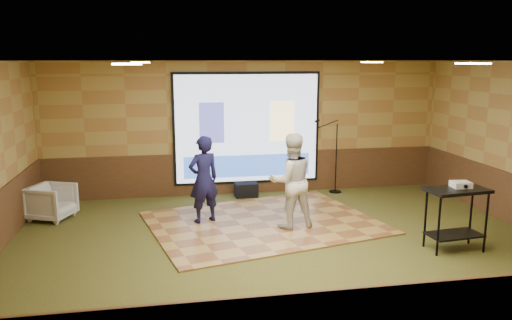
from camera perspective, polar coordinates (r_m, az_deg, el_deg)
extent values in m
plane|color=#2F3D1C|center=(8.31, 2.87, -9.92)|extent=(9.00, 9.00, 0.00)
cube|color=#AA8F47|center=(11.28, -1.06, 3.66)|extent=(9.00, 0.04, 3.00)
cube|color=#AA8F47|center=(4.66, 12.88, -7.93)|extent=(9.00, 0.04, 3.00)
cube|color=beige|center=(7.74, 3.10, 11.24)|extent=(9.00, 7.00, 0.04)
cube|color=#472E17|center=(11.44, -1.03, -1.44)|extent=(9.00, 0.04, 0.95)
cube|color=black|center=(11.23, -1.02, 3.63)|extent=(3.32, 0.03, 2.52)
cube|color=silver|center=(11.20, -1.00, 3.61)|extent=(3.20, 0.02, 2.40)
cube|color=#3D3F86|center=(11.07, -5.09, 4.26)|extent=(0.55, 0.01, 0.90)
cube|color=#FAE290|center=(11.32, 3.02, 4.44)|extent=(0.55, 0.01, 0.90)
cube|color=#2F54B1|center=(11.33, -0.97, -0.66)|extent=(2.88, 0.01, 0.50)
cube|color=#FFE6BF|center=(9.34, -13.05, 10.81)|extent=(0.32, 0.32, 0.02)
cube|color=#FFE6BF|center=(10.14, 13.10, 10.84)|extent=(0.32, 0.32, 0.02)
cube|color=#FFE6BF|center=(6.05, -14.51, 10.58)|extent=(0.32, 0.32, 0.02)
cube|color=#FFE6BF|center=(7.22, 23.54, 10.08)|extent=(0.32, 0.32, 0.02)
cube|color=#AA813E|center=(9.44, 0.88, -7.16)|extent=(4.67, 3.95, 0.03)
imported|color=#15133D|center=(9.28, -6.01, -2.21)|extent=(0.70, 0.58, 1.63)
imported|color=silver|center=(8.95, 4.04, -2.39)|extent=(0.90, 0.73, 1.72)
cylinder|color=black|center=(8.29, 20.15, -7.14)|extent=(0.04, 0.04, 0.97)
cylinder|color=black|center=(8.72, 24.80, -6.60)|extent=(0.04, 0.04, 0.97)
cylinder|color=black|center=(8.62, 18.80, -6.33)|extent=(0.04, 0.04, 0.97)
cylinder|color=black|center=(9.04, 23.34, -5.86)|extent=(0.04, 0.04, 0.97)
cube|color=black|center=(8.52, 22.07, -3.22)|extent=(0.97, 0.51, 0.05)
cube|color=black|center=(8.73, 21.70, -7.91)|extent=(0.86, 0.46, 0.03)
cube|color=silver|center=(8.61, 22.37, -2.60)|extent=(0.30, 0.26, 0.10)
cylinder|color=black|center=(11.74, 9.03, -3.58)|extent=(0.28, 0.28, 0.02)
cylinder|color=black|center=(11.57, 9.15, 0.17)|extent=(0.02, 0.02, 1.59)
cylinder|color=black|center=(11.37, 8.16, 4.06)|extent=(0.50, 0.02, 0.20)
cylinder|color=black|center=(11.28, 6.99, 4.47)|extent=(0.12, 0.05, 0.08)
imported|color=gray|center=(10.35, -22.31, -4.47)|extent=(0.97, 0.96, 0.68)
cube|color=black|center=(11.19, -1.13, -3.42)|extent=(0.51, 0.34, 0.31)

